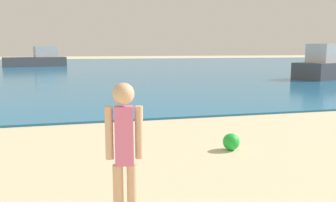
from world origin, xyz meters
TOP-DOWN VIEW (x-y plane):
  - water at (0.00, 43.60)m, footprint 160.00×60.00m
  - person_standing at (-1.70, 7.84)m, footprint 0.36×0.21m
  - boat_near at (13.75, 23.66)m, footprint 6.68×4.03m
  - boat_far at (-6.36, 44.54)m, footprint 6.56×3.65m
  - beach_ball at (0.65, 10.49)m, footprint 0.32×0.32m

SIDE VIEW (x-z plane):
  - water at x=0.00m, z-range 0.00..0.06m
  - beach_ball at x=0.65m, z-range 0.00..0.32m
  - boat_far at x=-6.36m, z-range -0.27..1.86m
  - boat_near at x=13.75m, z-range -0.27..1.89m
  - person_standing at x=-1.70m, z-range 0.11..1.70m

